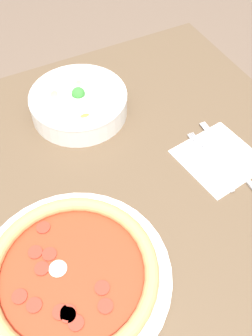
{
  "coord_description": "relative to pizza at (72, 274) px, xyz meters",
  "views": [
    {
      "loc": [
        -0.12,
        -0.41,
        1.41
      ],
      "look_at": [
        0.1,
        0.02,
        0.79
      ],
      "focal_mm": 40.0,
      "sensor_mm": 36.0,
      "label": 1
    }
  ],
  "objects": [
    {
      "name": "knife",
      "position": [
        0.41,
        0.1,
        -0.01
      ],
      "size": [
        0.02,
        0.22,
        0.01
      ],
      "rotation": [
        0.0,
        0.0,
        1.52
      ],
      "color": "silver",
      "rests_on": "napkin"
    },
    {
      "name": "dining_table",
      "position": [
        0.09,
        0.15,
        -0.14
      ],
      "size": [
        1.08,
        0.9,
        0.77
      ],
      "color": "brown",
      "rests_on": "ground_plane"
    },
    {
      "name": "fork",
      "position": [
        0.36,
        0.11,
        -0.01
      ],
      "size": [
        0.02,
        0.18,
        0.0
      ],
      "rotation": [
        0.0,
        0.0,
        1.52
      ],
      "color": "silver",
      "rests_on": "napkin"
    },
    {
      "name": "bowl",
      "position": [
        0.17,
        0.38,
        0.02
      ],
      "size": [
        0.23,
        0.23,
        0.07
      ],
      "color": "white",
      "rests_on": "dining_table"
    },
    {
      "name": "ground_plane",
      "position": [
        0.09,
        0.15,
        -0.79
      ],
      "size": [
        8.0,
        8.0,
        0.0
      ],
      "primitive_type": "plane",
      "color": "brown"
    },
    {
      "name": "napkin",
      "position": [
        0.39,
        0.11,
        -0.02
      ],
      "size": [
        0.18,
        0.18,
        0.0
      ],
      "color": "white",
      "rests_on": "dining_table"
    },
    {
      "name": "pizza",
      "position": [
        0.0,
        0.0,
        0.0
      ],
      "size": [
        0.34,
        0.34,
        0.04
      ],
      "color": "white",
      "rests_on": "dining_table"
    }
  ]
}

